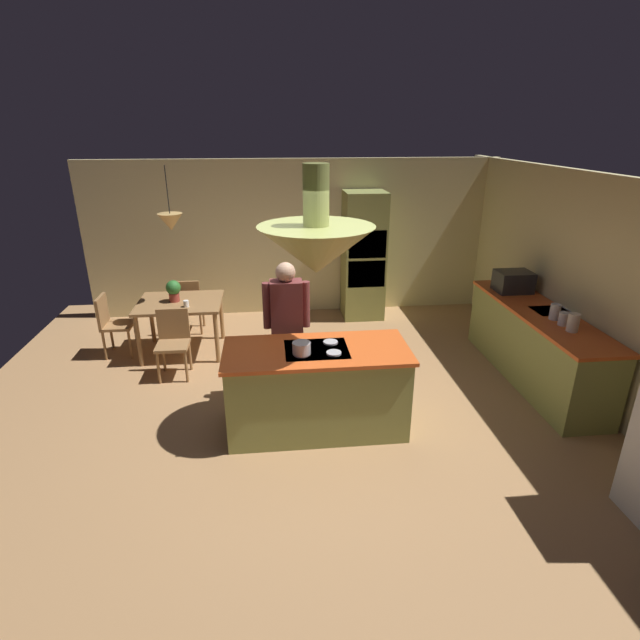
# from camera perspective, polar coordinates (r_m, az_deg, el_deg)

# --- Properties ---
(ground) EXTENTS (8.16, 8.16, 0.00)m
(ground) POSITION_cam_1_polar(r_m,az_deg,el_deg) (5.59, -0.59, -11.15)
(ground) COLOR #AD7F51
(wall_back) EXTENTS (6.80, 0.10, 2.55)m
(wall_back) POSITION_cam_1_polar(r_m,az_deg,el_deg) (8.32, -2.96, 9.50)
(wall_back) COLOR beige
(wall_back) RESTS_ON ground
(wall_right) EXTENTS (0.10, 7.20, 2.55)m
(wall_right) POSITION_cam_1_polar(r_m,az_deg,el_deg) (6.52, 28.79, 3.34)
(wall_right) COLOR beige
(wall_right) RESTS_ON ground
(kitchen_island) EXTENTS (1.89, 0.85, 0.94)m
(kitchen_island) POSITION_cam_1_polar(r_m,az_deg,el_deg) (5.18, -0.40, -8.01)
(kitchen_island) COLOR #8C934C
(kitchen_island) RESTS_ON ground
(counter_run_right) EXTENTS (0.73, 2.59, 0.92)m
(counter_run_right) POSITION_cam_1_polar(r_m,az_deg,el_deg) (6.72, 23.78, -2.65)
(counter_run_right) COLOR #8C934C
(counter_run_right) RESTS_ON ground
(oven_tower) EXTENTS (0.66, 0.62, 2.07)m
(oven_tower) POSITION_cam_1_polar(r_m,az_deg,el_deg) (8.12, 5.09, 7.41)
(oven_tower) COLOR #8C934C
(oven_tower) RESTS_ON ground
(dining_table) EXTENTS (1.14, 0.94, 0.76)m
(dining_table) POSITION_cam_1_polar(r_m,az_deg,el_deg) (7.10, -15.94, 1.38)
(dining_table) COLOR #9C6F43
(dining_table) RESTS_ON ground
(person_at_island) EXTENTS (0.53, 0.22, 1.65)m
(person_at_island) POSITION_cam_1_polar(r_m,az_deg,el_deg) (5.58, -3.88, -0.30)
(person_at_island) COLOR tan
(person_at_island) RESTS_ON ground
(range_hood) EXTENTS (1.10, 1.10, 1.00)m
(range_hood) POSITION_cam_1_polar(r_m,az_deg,el_deg) (4.62, -0.45, 8.51)
(range_hood) COLOR #8C934C
(pendant_light_over_table) EXTENTS (0.32, 0.32, 0.82)m
(pendant_light_over_table) POSITION_cam_1_polar(r_m,az_deg,el_deg) (6.79, -16.99, 10.87)
(pendant_light_over_table) COLOR #E0B266
(chair_facing_island) EXTENTS (0.40, 0.40, 0.87)m
(chair_facing_island) POSITION_cam_1_polar(r_m,az_deg,el_deg) (6.53, -16.72, -2.05)
(chair_facing_island) COLOR #9C6F43
(chair_facing_island) RESTS_ON ground
(chair_by_back_wall) EXTENTS (0.40, 0.40, 0.87)m
(chair_by_back_wall) POSITION_cam_1_polar(r_m,az_deg,el_deg) (7.79, -15.05, 2.01)
(chair_by_back_wall) COLOR #9C6F43
(chair_by_back_wall) RESTS_ON ground
(chair_at_corner) EXTENTS (0.40, 0.40, 0.87)m
(chair_at_corner) POSITION_cam_1_polar(r_m,az_deg,el_deg) (7.38, -23.09, -0.13)
(chair_at_corner) COLOR #9C6F43
(chair_at_corner) RESTS_ON ground
(potted_plant_on_table) EXTENTS (0.20, 0.20, 0.30)m
(potted_plant_on_table) POSITION_cam_1_polar(r_m,az_deg,el_deg) (7.04, -16.69, 3.39)
(potted_plant_on_table) COLOR #99382D
(potted_plant_on_table) RESTS_ON dining_table
(cup_on_table) EXTENTS (0.07, 0.07, 0.09)m
(cup_on_table) POSITION_cam_1_polar(r_m,az_deg,el_deg) (6.81, -15.31, 1.84)
(cup_on_table) COLOR white
(cup_on_table) RESTS_ON dining_table
(canister_flour) EXTENTS (0.12, 0.12, 0.20)m
(canister_flour) POSITION_cam_1_polar(r_m,az_deg,el_deg) (6.02, 27.39, -0.27)
(canister_flour) COLOR silver
(canister_flour) RESTS_ON counter_run_right
(canister_sugar) EXTENTS (0.11, 0.11, 0.15)m
(canister_sugar) POSITION_cam_1_polar(r_m,az_deg,el_deg) (6.17, 26.48, 0.13)
(canister_sugar) COLOR silver
(canister_sugar) RESTS_ON counter_run_right
(canister_tea) EXTENTS (0.12, 0.12, 0.19)m
(canister_tea) POSITION_cam_1_polar(r_m,az_deg,el_deg) (6.31, 25.68, 0.87)
(canister_tea) COLOR silver
(canister_tea) RESTS_ON counter_run_right
(microwave_on_counter) EXTENTS (0.46, 0.36, 0.28)m
(microwave_on_counter) POSITION_cam_1_polar(r_m,az_deg,el_deg) (7.15, 21.58, 4.19)
(microwave_on_counter) COLOR #232326
(microwave_on_counter) RESTS_ON counter_run_right
(cooking_pot_on_cooktop) EXTENTS (0.18, 0.18, 0.12)m
(cooking_pot_on_cooktop) POSITION_cam_1_polar(r_m,az_deg,el_deg) (4.80, -2.16, -3.28)
(cooking_pot_on_cooktop) COLOR #B2B2B7
(cooking_pot_on_cooktop) RESTS_ON kitchen_island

